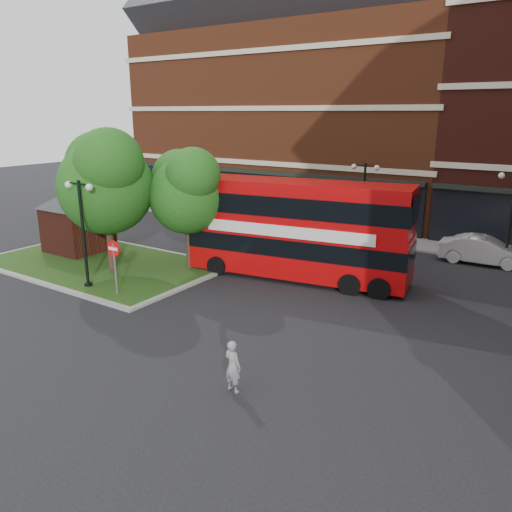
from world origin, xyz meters
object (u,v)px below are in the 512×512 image
Objects in this scene: bus at (296,223)px; car_white at (483,250)px; woman at (233,366)px; car_silver at (329,224)px.

car_white is at bearing 37.37° from bus.
bus is 7.01× the size of woman.
bus is 10.93m from woman.
woman is at bearing 164.99° from car_white.
car_silver is at bearing -64.14° from woman.
bus is at bearing -62.15° from woman.
bus is 2.60× the size of car_silver.
woman reaches higher than car_white.
car_white is (3.64, 17.71, -0.05)m from woman.
car_white is (9.77, -1.50, 0.01)m from car_silver.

